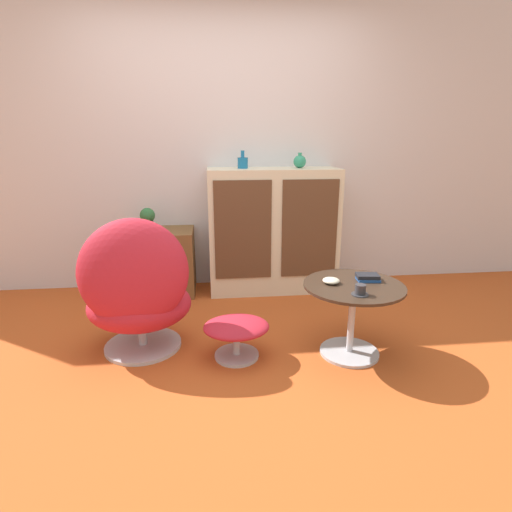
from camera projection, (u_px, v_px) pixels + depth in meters
ground_plane at (231, 367)px, 2.51m from camera, size 12.00×12.00×0.00m
wall_back at (220, 148)px, 3.67m from camera, size 6.40×0.06×2.60m
sideboard at (273, 231)px, 3.68m from camera, size 1.17×0.45×1.13m
tv_console at (161, 262)px, 3.65m from camera, size 0.61×0.45×0.59m
egg_chair at (137, 290)px, 2.57m from camera, size 0.70×0.64×0.94m
ottoman at (236, 330)px, 2.58m from camera, size 0.43×0.36×0.26m
coffee_table at (352, 307)px, 2.57m from camera, size 0.64×0.64×0.49m
vase_leftmost at (243, 162)px, 3.48m from camera, size 0.09×0.09×0.15m
vase_inner_left at (300, 161)px, 3.53m from camera, size 0.11×0.11×0.13m
potted_plant at (148, 218)px, 3.53m from camera, size 0.13×0.13×0.20m
teacup at (360, 291)px, 2.35m from camera, size 0.10×0.10×0.06m
book_stack at (368, 277)px, 2.60m from camera, size 0.15×0.12×0.04m
bowl at (331, 281)px, 2.55m from camera, size 0.11×0.11×0.04m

